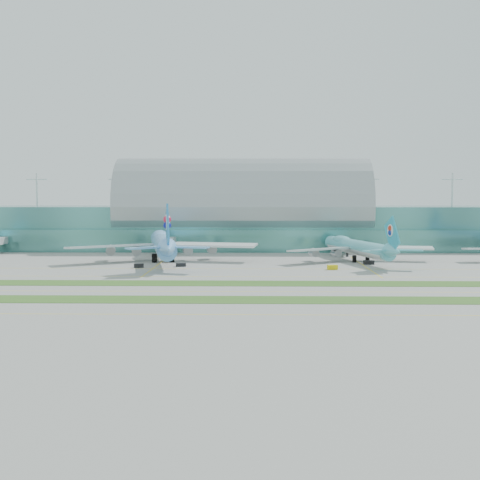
{
  "coord_description": "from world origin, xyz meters",
  "views": [
    {
      "loc": [
        5.04,
        -191.88,
        26.55
      ],
      "look_at": [
        0.0,
        55.0,
        9.0
      ],
      "focal_mm": 50.0,
      "sensor_mm": 36.0,
      "label": 1
    }
  ],
  "objects": [
    {
      "name": "gse_e",
      "position": [
        32.32,
        38.01,
        0.79
      ],
      "size": [
        3.66,
        2.34,
        1.58
      ],
      "primitive_type": "cube",
      "rotation": [
        0.0,
        0.0,
        0.15
      ],
      "color": "yellow",
      "rests_on": "ground"
    },
    {
      "name": "taxiline_c",
      "position": [
        0.0,
        18.0,
        0.01
      ],
      "size": [
        420.0,
        0.35,
        0.01
      ],
      "primitive_type": "cube",
      "color": "yellow",
      "rests_on": "ground"
    },
    {
      "name": "grass_strip_near",
      "position": [
        0.0,
        -28.0,
        0.04
      ],
      "size": [
        420.0,
        12.0,
        0.08
      ],
      "primitive_type": "cube",
      "color": "#2D591E",
      "rests_on": "ground"
    },
    {
      "name": "airliner_c",
      "position": [
        45.14,
        66.73,
        5.75
      ],
      "size": [
        57.81,
        66.77,
        18.65
      ],
      "rotation": [
        0.0,
        0.0,
        0.25
      ],
      "color": "#5BBCC8",
      "rests_on": "ground"
    },
    {
      "name": "taxiline_b",
      "position": [
        0.0,
        -14.0,
        0.01
      ],
      "size": [
        420.0,
        0.35,
        0.01
      ],
      "primitive_type": "cube",
      "color": "yellow",
      "rests_on": "ground"
    },
    {
      "name": "terminal",
      "position": [
        0.01,
        128.79,
        14.23
      ],
      "size": [
        340.0,
        69.1,
        36.0
      ],
      "color": "#3D7A75",
      "rests_on": "ground"
    },
    {
      "name": "grass_strip_far",
      "position": [
        0.0,
        2.0,
        0.04
      ],
      "size": [
        420.0,
        12.0,
        0.08
      ],
      "primitive_type": "cube",
      "color": "#2D591E",
      "rests_on": "ground"
    },
    {
      "name": "gse_d",
      "position": [
        -21.11,
        46.51,
        0.63
      ],
      "size": [
        3.83,
        2.61,
        1.26
      ],
      "primitive_type": "cube",
      "rotation": [
        0.0,
        0.0,
        0.25
      ],
      "color": "black",
      "rests_on": "ground"
    },
    {
      "name": "gse_f",
      "position": [
        47.74,
        54.95,
        0.75
      ],
      "size": [
        3.9,
        1.95,
        1.51
      ],
      "primitive_type": "cube",
      "rotation": [
        0.0,
        0.0,
        -0.01
      ],
      "color": "black",
      "rests_on": "ground"
    },
    {
      "name": "gse_c",
      "position": [
        -35.63,
        42.39,
        0.73
      ],
      "size": [
        3.66,
        2.39,
        1.47
      ],
      "primitive_type": "cube",
      "rotation": [
        0.0,
        0.0,
        0.26
      ],
      "color": "black",
      "rests_on": "ground"
    },
    {
      "name": "taxiline_a",
      "position": [
        0.0,
        -48.0,
        0.01
      ],
      "size": [
        420.0,
        0.35,
        0.01
      ],
      "primitive_type": "cube",
      "color": "yellow",
      "rests_on": "ground"
    },
    {
      "name": "taxiline_d",
      "position": [
        0.0,
        40.0,
        0.01
      ],
      "size": [
        420.0,
        0.35,
        0.01
      ],
      "primitive_type": "cube",
      "color": "yellow",
      "rests_on": "ground"
    },
    {
      "name": "ground",
      "position": [
        0.0,
        0.0,
        0.0
      ],
      "size": [
        700.0,
        700.0,
        0.0
      ],
      "primitive_type": "plane",
      "color": "gray",
      "rests_on": "ground"
    },
    {
      "name": "airliner_b",
      "position": [
        -30.33,
        65.37,
        7.08
      ],
      "size": [
        72.28,
        83.0,
        22.95
      ],
      "rotation": [
        0.0,
        0.0,
        0.18
      ],
      "color": "#6CADEE",
      "rests_on": "ground"
    }
  ]
}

